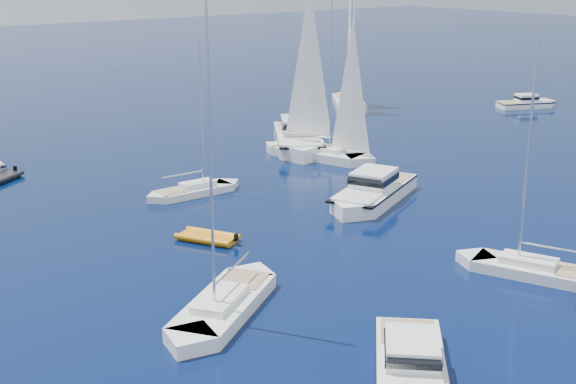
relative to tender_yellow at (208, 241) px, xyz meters
name	(u,v)px	position (x,y,z in m)	size (l,w,h in m)	color
motor_cruiser_left	(410,383)	(-2.73, -19.94, 0.00)	(2.94, 9.61, 2.52)	white
motor_cruiser_centre	(372,202)	(13.99, -0.50, 0.00)	(3.50, 11.43, 3.00)	white
motor_cruiser_far_r	(527,107)	(55.64, 15.44, 0.00)	(2.42, 7.91, 2.08)	white
motor_cruiser_distant	(299,148)	(20.65, 16.24, 0.00)	(4.20, 13.74, 3.61)	white
sailboat_mid_r	(534,276)	(11.32, -16.29, 0.00)	(2.51, 9.64, 14.17)	silver
sailboat_mid_l	(224,312)	(-5.08, -9.39, 0.00)	(2.88, 11.08, 16.29)	white
sailboat_centre	(194,194)	(4.72, 9.24, 0.00)	(2.17, 8.35, 12.28)	silver
sailboat_sails_r	(318,158)	(19.48, 11.98, 0.00)	(3.11, 11.96, 17.59)	white
sailboat_sails_far	(349,107)	(39.04, 29.16, 0.00)	(3.42, 13.17, 19.36)	silver
tender_yellow	(208,241)	(0.00, 0.00, 0.00)	(2.19, 4.07, 0.95)	orange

